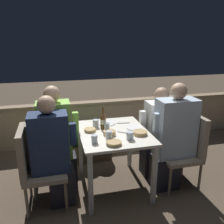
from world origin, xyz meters
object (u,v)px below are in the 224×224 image
Objects in this scene: person_navy_jumper at (53,152)px; beer_bottle at (103,121)px; chair_right_near at (187,145)px; chair_left_near at (34,163)px; chair_right_far at (171,135)px; person_green_blouse at (58,139)px; person_blue_shirt at (173,138)px; chair_left_far at (41,150)px; person_white_polo at (157,132)px.

person_navy_jumper is 4.57× the size of beer_bottle.
chair_left_near is at bearing 179.41° from chair_right_near.
chair_right_far is 3.37× the size of beer_bottle.
person_green_blouse is 1.38m from person_blue_shirt.
chair_left_far is 0.70× the size of person_blue_shirt.
chair_right_far is (1.78, 0.32, 0.00)m from chair_left_near.
chair_right_far is (1.51, 0.02, -0.12)m from person_green_blouse.
chair_right_far is 1.02m from beer_bottle.
beer_bottle is at bearing -175.84° from chair_right_far.
person_white_polo is (-0.25, 0.34, 0.07)m from chair_right_near.
person_green_blouse is 4.72× the size of beer_bottle.
chair_right_far is at bearing 97.16° from chair_right_near.
chair_right_far is at bearing 0.91° from person_green_blouse.
chair_right_near is (1.76, -0.32, 0.00)m from chair_left_far.
chair_left_far is 3.37× the size of beer_bottle.
chair_left_near and chair_right_near have the same top height.
person_green_blouse reaches higher than chair_right_far.
chair_left_far is at bearing -179.09° from person_white_polo.
person_white_polo is at bearing 126.69° from chair_right_near.
chair_left_near and chair_left_far have the same top height.
chair_right_near is at bearing -11.49° from person_green_blouse.
beer_bottle reaches higher than chair_right_far.
chair_left_far is 1.72m from chair_right_far.
chair_right_near is 0.70× the size of person_blue_shirt.
person_navy_jumper reaches higher than person_white_polo.
person_blue_shirt reaches higher than chair_left_far.
beer_bottle is (-0.96, -0.07, 0.32)m from chair_right_far.
chair_left_near is at bearing 179.33° from person_blue_shirt.
chair_left_near is at bearing -169.76° from chair_right_far.
person_blue_shirt is (1.35, -0.32, 0.01)m from person_green_blouse.
chair_left_near is 1.00× the size of chair_right_near.
person_green_blouse is 1.52m from chair_right_far.
person_navy_jumper is 0.95× the size of person_blue_shirt.
chair_left_far is at bearing 169.83° from chair_right_near.
chair_right_far is at bearing 10.24° from chair_left_near.
person_white_polo is (1.51, 0.02, 0.07)m from chair_left_far.
chair_right_near is at bearing -0.00° from person_blue_shirt.
beer_bottle is (0.55, -0.05, 0.20)m from person_green_blouse.
chair_right_near is (1.61, -0.02, -0.10)m from person_navy_jumper.
person_navy_jumper is 0.69m from beer_bottle.
person_white_polo is (1.30, 0.02, -0.05)m from person_green_blouse.
chair_left_near is at bearing -180.00° from person_navy_jumper.
person_white_polo is (-0.21, 0.00, 0.07)m from chair_right_far.
person_blue_shirt is (1.40, -0.02, 0.03)m from person_navy_jumper.
person_navy_jumper reaches higher than beer_bottle.
person_navy_jumper is at bearing 179.23° from person_blue_shirt.
person_blue_shirt is at bearing -0.77° from person_navy_jumper.
person_green_blouse is at bearing 79.01° from person_navy_jumper.
chair_left_near is 0.23m from person_navy_jumper.
chair_left_far is 1.00× the size of chair_right_far.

